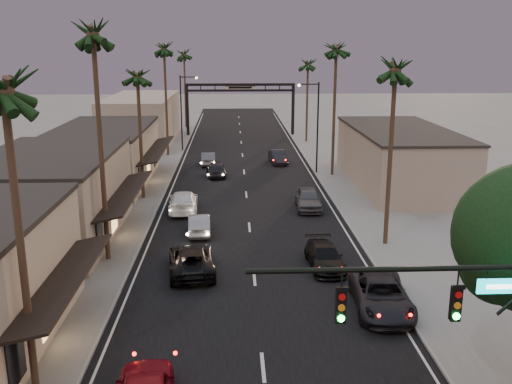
{
  "coord_description": "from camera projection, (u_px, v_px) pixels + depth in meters",
  "views": [
    {
      "loc": [
        -1.11,
        -10.21,
        12.48
      ],
      "look_at": [
        0.47,
        28.27,
        2.5
      ],
      "focal_mm": 40.0,
      "sensor_mm": 36.0,
      "label": 1
    }
  ],
  "objects": [
    {
      "name": "palm_la",
      "position": [
        2.0,
        77.0,
        18.54
      ],
      "size": [
        3.2,
        3.2,
        13.2
      ],
      "color": "#38281C",
      "rests_on": "ground"
    },
    {
      "name": "oncoming_pickup",
      "position": [
        191.0,
        260.0,
        32.04
      ],
      "size": [
        3.03,
        5.57,
        1.48
      ],
      "primitive_type": "imported",
      "rotation": [
        0.0,
        0.0,
        3.25
      ],
      "color": "black",
      "rests_on": "ground"
    },
    {
      "name": "palm_rb",
      "position": [
        336.0,
        45.0,
        52.83
      ],
      "size": [
        3.2,
        3.2,
        14.2
      ],
      "color": "#38281C",
      "rests_on": "ground"
    },
    {
      "name": "oncoming_dgrey",
      "position": [
        216.0,
        169.0,
        55.48
      ],
      "size": [
        2.15,
        4.42,
        1.45
      ],
      "primitive_type": "imported",
      "rotation": [
        0.0,
        0.0,
        3.24
      ],
      "color": "black",
      "rests_on": "ground"
    },
    {
      "name": "road",
      "position": [
        244.0,
        174.0,
        56.57
      ],
      "size": [
        14.0,
        120.0,
        0.02
      ],
      "primitive_type": "cube",
      "color": "black",
      "rests_on": "ground"
    },
    {
      "name": "sidewalk_right",
      "position": [
        328.0,
        159.0,
        63.71
      ],
      "size": [
        5.0,
        92.0,
        0.12
      ],
      "primitive_type": "cube",
      "color": "slate",
      "rests_on": "ground"
    },
    {
      "name": "oncoming_grey_far",
      "position": [
        208.0,
        159.0,
        60.77
      ],
      "size": [
        1.6,
        4.19,
        1.36
      ],
      "primitive_type": "imported",
      "rotation": [
        0.0,
        0.0,
        3.18
      ],
      "color": "#4F4F54",
      "rests_on": "ground"
    },
    {
      "name": "oncoming_silver",
      "position": [
        199.0,
        224.0,
        38.7
      ],
      "size": [
        1.69,
        4.19,
        1.35
      ],
      "primitive_type": "imported",
      "rotation": [
        0.0,
        0.0,
        3.21
      ],
      "color": "gray",
      "rests_on": "ground"
    },
    {
      "name": "storefront_mid",
      "position": [
        50.0,
        199.0,
        36.99
      ],
      "size": [
        8.0,
        14.0,
        5.5
      ],
      "primitive_type": "cube",
      "color": "gray",
      "rests_on": "ground"
    },
    {
      "name": "arch",
      "position": [
        240.0,
        96.0,
        79.36
      ],
      "size": [
        15.2,
        0.4,
        7.27
      ],
      "color": "black",
      "rests_on": "ground"
    },
    {
      "name": "curbside_far",
      "position": [
        278.0,
        157.0,
        61.54
      ],
      "size": [
        1.95,
        4.44,
        1.42
      ],
      "primitive_type": "imported",
      "rotation": [
        0.0,
        0.0,
        0.11
      ],
      "color": "black",
      "rests_on": "ground"
    },
    {
      "name": "building_right",
      "position": [
        399.0,
        158.0,
        51.67
      ],
      "size": [
        8.0,
        18.0,
        5.0
      ],
      "primitive_type": "cube",
      "color": "gray",
      "rests_on": "ground"
    },
    {
      "name": "storefront_far",
      "position": [
        104.0,
        156.0,
        52.53
      ],
      "size": [
        8.0,
        16.0,
        5.0
      ],
      "primitive_type": "cube",
      "color": "tan",
      "rests_on": "ground"
    },
    {
      "name": "palm_ld",
      "position": [
        164.0,
        45.0,
        62.79
      ],
      "size": [
        3.2,
        3.2,
        14.2
      ],
      "color": "#38281C",
      "rests_on": "ground"
    },
    {
      "name": "curbside_grey",
      "position": [
        308.0,
        199.0,
        44.49
      ],
      "size": [
        2.08,
        4.83,
        1.62
      ],
      "primitive_type": "imported",
      "rotation": [
        0.0,
        0.0,
        -0.04
      ],
      "color": "#46474B",
      "rests_on": "ground"
    },
    {
      "name": "traffic_signal",
      "position": [
        479.0,
        319.0,
        15.87
      ],
      "size": [
        8.51,
        0.22,
        7.8
      ],
      "color": "black",
      "rests_on": "ground"
    },
    {
      "name": "curbside_near",
      "position": [
        381.0,
        295.0,
        27.47
      ],
      "size": [
        2.94,
        5.73,
        1.55
      ],
      "primitive_type": "imported",
      "rotation": [
        0.0,
        0.0,
        -0.07
      ],
      "color": "black",
      "rests_on": "ground"
    },
    {
      "name": "palm_rc",
      "position": [
        308.0,
        61.0,
        72.67
      ],
      "size": [
        3.2,
        3.2,
        12.2
      ],
      "color": "#38281C",
      "rests_on": "ground"
    },
    {
      "name": "storefront_dist",
      "position": [
        142.0,
        119.0,
        74.65
      ],
      "size": [
        8.0,
        20.0,
        6.0
      ],
      "primitive_type": "cube",
      "color": "gray",
      "rests_on": "ground"
    },
    {
      "name": "ground",
      "position": [
        245.0,
        186.0,
        51.74
      ],
      "size": [
        200.0,
        200.0,
        0.0
      ],
      "primitive_type": "plane",
      "color": "slate",
      "rests_on": "ground"
    },
    {
      "name": "streetlight_left",
      "position": [
        183.0,
        107.0,
        67.53
      ],
      "size": [
        2.13,
        0.3,
        9.0
      ],
      "color": "black",
      "rests_on": "ground"
    },
    {
      "name": "palm_lb",
      "position": [
        92.0,
        27.0,
        30.63
      ],
      "size": [
        3.2,
        3.2,
        15.2
      ],
      "color": "#38281C",
      "rests_on": "ground"
    },
    {
      "name": "palm_ra",
      "position": [
        396.0,
        63.0,
        33.73
      ],
      "size": [
        3.2,
        3.2,
        13.2
      ],
      "color": "#38281C",
      "rests_on": "ground"
    },
    {
      "name": "sidewalk_left",
      "position": [
        157.0,
        161.0,
        62.95
      ],
      "size": [
        5.0,
        92.0,
        0.12
      ],
      "primitive_type": "cube",
      "color": "slate",
      "rests_on": "ground"
    },
    {
      "name": "streetlight_right",
      "position": [
        315.0,
        120.0,
        55.51
      ],
      "size": [
        2.13,
        0.3,
        9.0
      ],
      "color": "black",
      "rests_on": "ground"
    },
    {
      "name": "palm_lc",
      "position": [
        137.0,
        71.0,
        44.9
      ],
      "size": [
        3.2,
        3.2,
        12.2
      ],
      "color": "#38281C",
      "rests_on": "ground"
    },
    {
      "name": "curbside_black",
      "position": [
        325.0,
        257.0,
        32.74
      ],
      "size": [
        2.06,
        4.65,
        1.33
      ],
      "primitive_type": "imported",
      "rotation": [
        0.0,
        0.0,
        0.04
      ],
      "color": "black",
      "rests_on": "ground"
    },
    {
      "name": "palm_far",
      "position": [
        184.0,
        52.0,
        85.29
      ],
      "size": [
        3.2,
        3.2,
        13.2
      ],
      "color": "#38281C",
      "rests_on": "ground"
    },
    {
      "name": "oncoming_white",
      "position": [
        183.0,
        201.0,
        43.94
      ],
      "size": [
        2.42,
        5.41,
        1.54
      ],
      "primitive_type": "imported",
      "rotation": [
        0.0,
        0.0,
        3.19
      ],
      "color": "white",
      "rests_on": "ground"
    }
  ]
}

